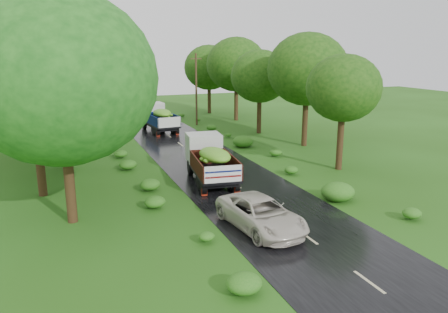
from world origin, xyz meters
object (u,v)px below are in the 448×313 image
truck_near (210,158)px  utility_pole (196,89)px  truck_far (158,116)px  car (261,214)px

truck_near → utility_pole: utility_pole is taller
truck_near → truck_far: 17.47m
car → utility_pole: size_ratio=0.68×
truck_far → utility_pole: utility_pole is taller
truck_near → car: truck_near is taller
truck_near → truck_far: (0.80, 17.46, 0.01)m
car → truck_far: bearing=81.0°
truck_far → utility_pole: bearing=19.0°
truck_near → truck_far: bearing=94.5°
truck_far → car: 25.25m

